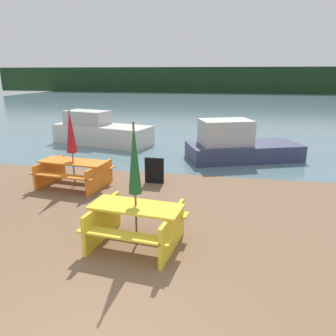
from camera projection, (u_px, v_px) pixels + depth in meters
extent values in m
cube|color=slate|center=(220.00, 104.00, 33.90)|extent=(60.00, 50.00, 0.00)
cube|color=#193319|center=(226.00, 80.00, 52.18)|extent=(80.00, 1.60, 4.00)
cube|color=yellow|center=(136.00, 207.00, 5.93)|extent=(1.74, 0.88, 0.04)
cube|color=yellow|center=(123.00, 235.00, 5.51)|extent=(1.69, 0.46, 0.04)
cube|color=yellow|center=(147.00, 210.00, 6.52)|extent=(1.69, 0.46, 0.04)
cube|color=yellow|center=(103.00, 221.00, 6.24)|extent=(0.22, 1.38, 0.73)
cube|color=yellow|center=(172.00, 231.00, 5.84)|extent=(0.22, 1.38, 0.73)
cube|color=orange|center=(73.00, 162.00, 9.12)|extent=(1.96, 0.91, 0.04)
cube|color=orange|center=(62.00, 176.00, 8.68)|extent=(1.91, 0.50, 0.04)
cube|color=orange|center=(84.00, 165.00, 9.69)|extent=(1.91, 0.50, 0.04)
cube|color=orange|center=(50.00, 172.00, 9.45)|extent=(0.23, 1.38, 0.69)
cube|color=orange|center=(100.00, 177.00, 8.98)|extent=(0.23, 1.38, 0.69)
cylinder|color=brown|center=(135.00, 186.00, 5.82)|extent=(0.04, 0.04, 2.30)
cone|color=#195128|center=(134.00, 158.00, 5.68)|extent=(0.24, 0.24, 1.28)
cylinder|color=brown|center=(72.00, 149.00, 9.01)|extent=(0.04, 0.04, 2.16)
cone|color=#A81923|center=(71.00, 131.00, 8.88)|extent=(0.29, 0.29, 1.18)
cube|color=#333856|center=(243.00, 151.00, 12.12)|extent=(4.41, 3.08, 0.58)
cube|color=#B2B2B2|center=(225.00, 132.00, 11.79)|extent=(2.10, 1.78, 0.89)
cube|color=beige|center=(103.00, 134.00, 14.70)|extent=(4.68, 2.52, 0.85)
cube|color=#B2B2B2|center=(87.00, 117.00, 14.82)|extent=(2.15, 1.50, 0.60)
cube|color=black|center=(154.00, 171.00, 9.45)|extent=(0.55, 0.08, 0.75)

